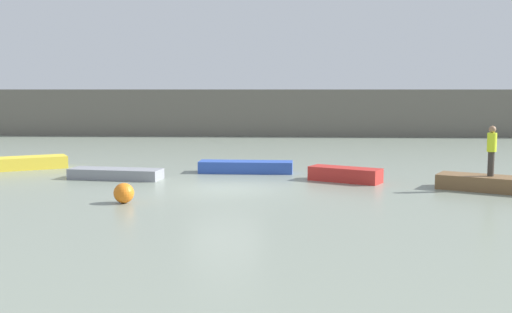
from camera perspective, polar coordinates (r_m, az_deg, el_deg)
The scene contains 9 objects.
ground_plane at distance 21.69m, azimuth -2.90°, elevation -3.03°, with size 120.00×120.00×0.00m, color gray.
embankment_wall at distance 45.50m, azimuth -0.00°, elevation 4.10°, with size 80.00×1.20×3.47m, color #666056.
rowboat_yellow at distance 28.77m, azimuth -20.92°, elevation -0.58°, with size 3.63×1.22×0.54m, color gold.
rowboat_grey at distance 24.58m, azimuth -12.98°, elevation -1.59°, with size 3.64×1.05×0.41m, color gray.
rowboat_blue at distance 25.75m, azimuth -0.96°, elevation -0.98°, with size 3.94×1.02×0.49m, color #2B4CAD.
rowboat_red at distance 23.55m, azimuth 8.33°, elevation -1.67°, with size 2.74×0.92×0.54m, color red.
rowboat_brown at distance 22.71m, azimuth 21.04°, elevation -2.37°, with size 3.51×1.19×0.52m, color brown.
person_hiviz_shirt at distance 22.56m, azimuth 21.17°, elevation 0.74°, with size 0.32×0.32×1.75m.
mooring_buoy at distance 19.37m, azimuth -12.25°, elevation -3.36°, with size 0.63×0.63×0.63m, color orange.
Camera 1 is at (2.07, -21.30, 3.55)m, focal length 42.78 mm.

